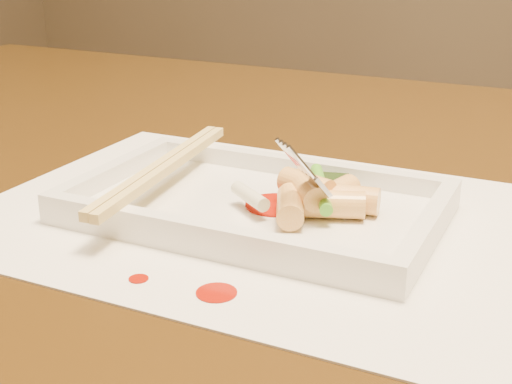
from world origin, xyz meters
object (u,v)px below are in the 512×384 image
at_px(plate_base, 256,210).
at_px(fork, 362,110).
at_px(placemat, 256,216).
at_px(chopstick_a, 159,166).
at_px(table, 257,285).

relative_size(plate_base, fork, 1.86).
bearing_deg(placemat, chopstick_a, 180.00).
bearing_deg(chopstick_a, table, 59.57).
relative_size(plate_base, chopstick_a, 1.22).
bearing_deg(fork, plate_base, -165.58).
bearing_deg(table, placemat, -64.93).
height_order(placemat, chopstick_a, chopstick_a).
xyz_separation_m(table, placemat, (0.04, -0.08, 0.10)).
height_order(plate_base, chopstick_a, chopstick_a).
distance_m(placemat, fork, 0.11).
xyz_separation_m(table, chopstick_a, (-0.05, -0.08, 0.13)).
distance_m(plate_base, chopstick_a, 0.08).
bearing_deg(chopstick_a, fork, 6.75).
distance_m(placemat, plate_base, 0.00).
bearing_deg(plate_base, chopstick_a, 180.00).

